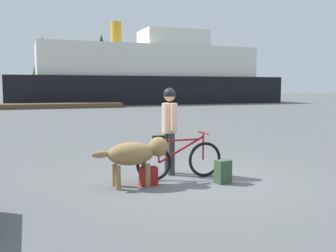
% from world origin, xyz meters
% --- Properties ---
extents(ground_plane, '(160.00, 160.00, 0.00)m').
position_xyz_m(ground_plane, '(0.00, 0.00, 0.00)').
color(ground_plane, '#595B5B').
extents(bicycle, '(1.79, 0.44, 0.91)m').
position_xyz_m(bicycle, '(-0.30, 0.16, 0.38)').
color(bicycle, black).
rests_on(bicycle, ground_plane).
extents(person_cyclist, '(0.32, 0.53, 1.79)m').
position_xyz_m(person_cyclist, '(-0.33, 0.64, 1.09)').
color(person_cyclist, '#333338').
rests_on(person_cyclist, ground_plane).
extents(dog, '(1.42, 0.49, 0.89)m').
position_xyz_m(dog, '(-1.24, -0.05, 0.60)').
color(dog, olive).
rests_on(dog, ground_plane).
extents(backpack, '(0.31, 0.25, 0.44)m').
position_xyz_m(backpack, '(0.36, -0.41, 0.22)').
color(backpack, '#334C33').
rests_on(backpack, ground_plane).
extents(handbag_pannier, '(0.33, 0.20, 0.34)m').
position_xyz_m(handbag_pannier, '(-1.03, -0.10, 0.17)').
color(handbag_pannier, maroon).
rests_on(handbag_pannier, ground_plane).
extents(dock_pier, '(18.45, 2.46, 0.40)m').
position_xyz_m(dock_pier, '(-4.54, 26.69, 0.20)').
color(dock_pier, brown).
rests_on(dock_pier, ground_plane).
extents(ferry_boat, '(28.54, 7.83, 8.44)m').
position_xyz_m(ferry_boat, '(9.40, 32.91, 2.94)').
color(ferry_boat, black).
rests_on(ferry_boat, ground_plane).
extents(sailboat_moored, '(6.44, 1.80, 6.99)m').
position_xyz_m(sailboat_moored, '(15.09, 32.17, 0.49)').
color(sailboat_moored, navy).
rests_on(sailboat_moored, ground_plane).
extents(pine_tree_center, '(3.53, 3.53, 8.75)m').
position_xyz_m(pine_tree_center, '(-0.75, 50.48, 5.61)').
color(pine_tree_center, '#4C331E').
rests_on(pine_tree_center, ground_plane).
extents(pine_tree_far_right, '(3.57, 3.57, 9.21)m').
position_xyz_m(pine_tree_far_right, '(7.14, 48.28, 5.86)').
color(pine_tree_far_right, '#4C331E').
rests_on(pine_tree_far_right, ground_plane).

